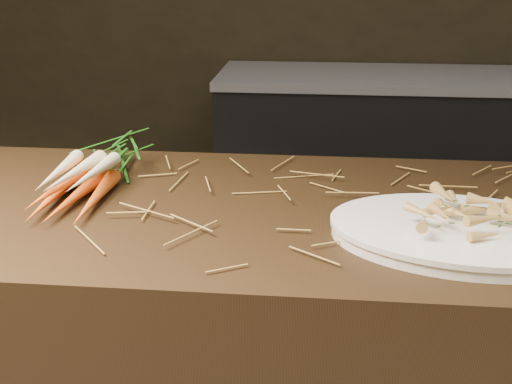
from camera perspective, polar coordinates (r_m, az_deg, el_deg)
back_counter at (r=3.23m, az=13.15°, el=2.83°), size 1.82×0.62×0.84m
straw_bedding at (r=1.27m, az=11.28°, el=-1.30°), size 1.40×0.60×0.02m
root_veg_bunch at (r=1.44m, az=-13.63°, el=2.60°), size 0.18×0.49×0.09m
serving_platter at (r=1.18m, az=17.95°, el=-3.64°), size 0.49×0.36×0.02m
roasted_veg_heap at (r=1.16m, az=18.15°, el=-1.94°), size 0.24×0.19×0.05m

